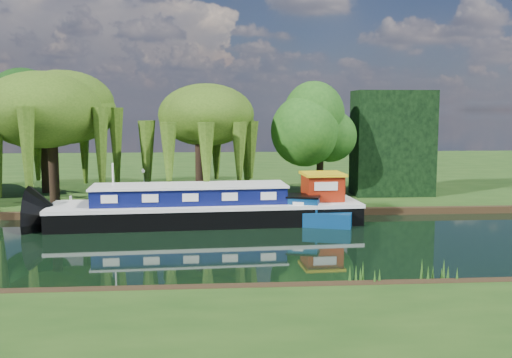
{
  "coord_description": "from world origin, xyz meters",
  "views": [
    {
      "loc": [
        5.27,
        -28.89,
        6.98
      ],
      "look_at": [
        7.84,
        5.46,
        2.8
      ],
      "focal_mm": 40.0,
      "sensor_mm": 36.0,
      "label": 1
    }
  ],
  "objects": [
    {
      "name": "lamppost",
      "position": [
        0.5,
        10.5,
        2.42
      ],
      "size": [
        0.36,
        0.36,
        2.56
      ],
      "color": "silver",
      "rests_on": "far_bank"
    },
    {
      "name": "ground",
      "position": [
        0.0,
        0.0,
        0.0
      ],
      "size": [
        120.0,
        120.0,
        0.0
      ],
      "primitive_type": "plane",
      "color": "black"
    },
    {
      "name": "white_cruiser",
      "position": [
        12.59,
        6.47,
        0.0
      ],
      "size": [
        2.96,
        2.77,
        1.25
      ],
      "primitive_type": "imported",
      "rotation": [
        0.0,
        0.0,
        1.94
      ],
      "color": "silver",
      "rests_on": "ground"
    },
    {
      "name": "willow_right",
      "position": [
        4.32,
        11.59,
        5.96
      ],
      "size": [
        6.2,
        6.2,
        7.55
      ],
      "color": "black",
      "rests_on": "far_bank"
    },
    {
      "name": "tree_far_mid",
      "position": [
        -8.05,
        17.08,
        6.57
      ],
      "size": [
        5.43,
        5.43,
        8.89
      ],
      "color": "black",
      "rests_on": "far_bank"
    },
    {
      "name": "dutch_barge",
      "position": [
        5.0,
        5.97,
        0.99
      ],
      "size": [
        19.09,
        5.34,
        3.98
      ],
      "rotation": [
        0.0,
        0.0,
        0.06
      ],
      "color": "black",
      "rests_on": "ground"
    },
    {
      "name": "tree_far_right",
      "position": [
        13.08,
        12.34,
        5.52
      ],
      "size": [
        4.5,
        4.5,
        7.36
      ],
      "color": "black",
      "rests_on": "far_bank"
    },
    {
      "name": "conifer_hedge",
      "position": [
        19.0,
        14.0,
        4.45
      ],
      "size": [
        6.0,
        3.0,
        8.0
      ],
      "primitive_type": "cube",
      "color": "black",
      "rests_on": "far_bank"
    },
    {
      "name": "reeds_near",
      "position": [
        6.87,
        -7.57,
        0.55
      ],
      "size": [
        33.7,
        1.5,
        1.1
      ],
      "color": "#1F5015",
      "rests_on": "ground"
    },
    {
      "name": "willow_left",
      "position": [
        -5.99,
        12.03,
        6.85
      ],
      "size": [
        7.35,
        7.35,
        8.81
      ],
      "color": "black",
      "rests_on": "far_bank"
    },
    {
      "name": "far_bank",
      "position": [
        0.0,
        34.0,
        0.23
      ],
      "size": [
        120.0,
        52.0,
        0.45
      ],
      "primitive_type": "cube",
      "color": "#193B10",
      "rests_on": "ground"
    },
    {
      "name": "narrowboat",
      "position": [
        7.24,
        6.38,
        0.69
      ],
      "size": [
        13.31,
        6.05,
        1.93
      ],
      "rotation": [
        0.0,
        0.0,
        -0.3
      ],
      "color": "navy",
      "rests_on": "ground"
    },
    {
      "name": "mooring_posts",
      "position": [
        -0.5,
        8.4,
        0.95
      ],
      "size": [
        19.16,
        0.16,
        1.0
      ],
      "color": "silver",
      "rests_on": "far_bank"
    }
  ]
}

